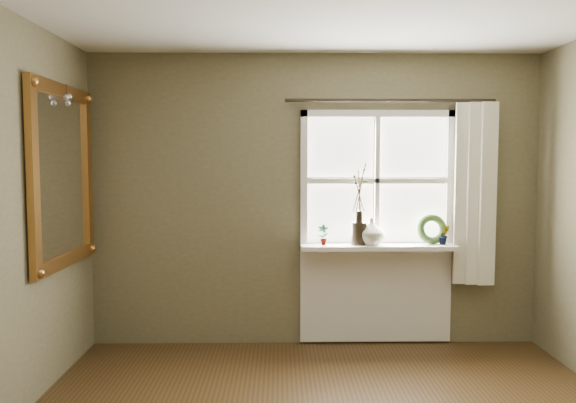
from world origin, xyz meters
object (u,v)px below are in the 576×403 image
at_px(gilt_mirror, 63,176).
at_px(wreath, 432,232).
at_px(cream_vase, 372,231).
at_px(dark_jug, 359,233).

bearing_deg(gilt_mirror, wreath, 11.72).
bearing_deg(wreath, gilt_mirror, -172.75).
height_order(cream_vase, gilt_mirror, gilt_mirror).
bearing_deg(cream_vase, gilt_mirror, -166.67).
bearing_deg(gilt_mirror, cream_vase, 13.33).
relative_size(wreath, gilt_mirror, 0.19).
xyz_separation_m(dark_jug, cream_vase, (0.11, 0.00, 0.02)).
height_order(cream_vase, wreath, wreath).
bearing_deg(cream_vase, wreath, 4.22).
bearing_deg(dark_jug, gilt_mirror, -166.07).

